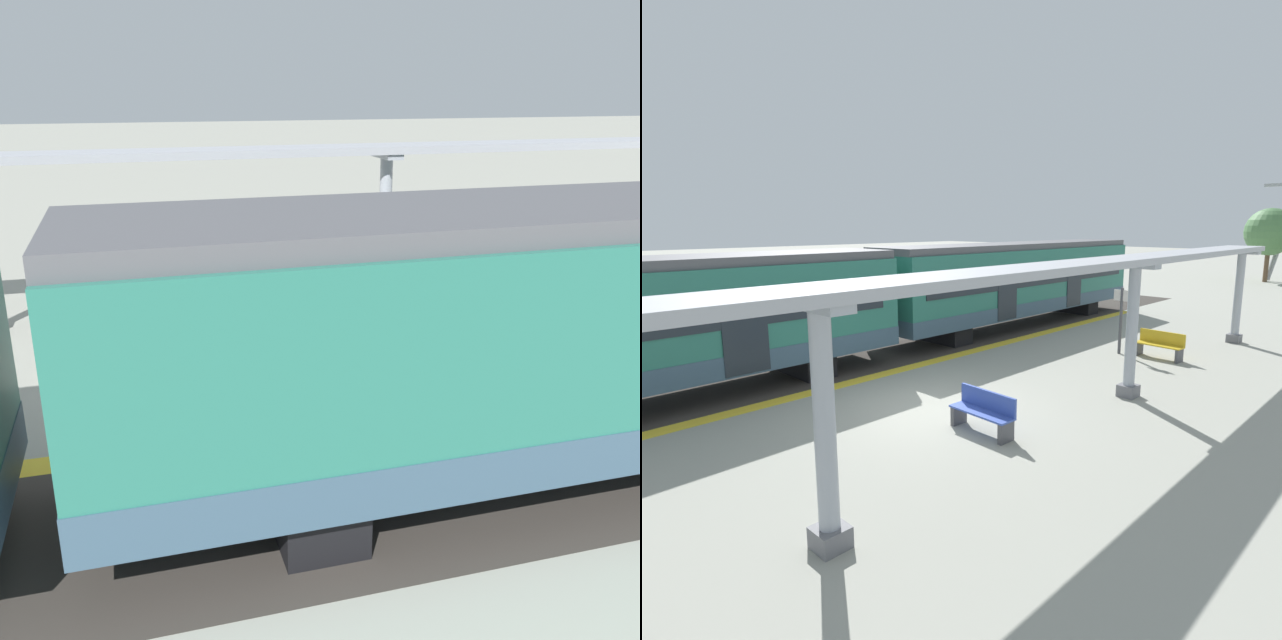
{
  "view_description": "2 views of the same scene",
  "coord_description": "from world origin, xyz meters",
  "views": [
    {
      "loc": [
        -11.67,
        1.25,
        4.71
      ],
      "look_at": [
        -2.34,
        -1.39,
        1.41
      ],
      "focal_mm": 38.64,
      "sensor_mm": 36.0,
      "label": 1
    },
    {
      "loc": [
        8.4,
        -7.63,
        4.23
      ],
      "look_at": [
        -1.68,
        2.83,
        1.52
      ],
      "focal_mm": 28.84,
      "sensor_mm": 36.0,
      "label": 2
    }
  ],
  "objects": [
    {
      "name": "ground_plane",
      "position": [
        0.0,
        0.0,
        0.0
      ],
      "size": [
        176.0,
        176.0,
        0.0
      ],
      "primitive_type": "plane",
      "color": "#9B9B8F"
    },
    {
      "name": "tactile_edge_strip",
      "position": [
        -3.09,
        0.0,
        0.0
      ],
      "size": [
        0.47,
        32.24,
        0.01
      ],
      "primitive_type": "cube",
      "color": "yellow",
      "rests_on": "ground"
    },
    {
      "name": "trackbed",
      "position": [
        -4.92,
        0.0,
        0.0
      ],
      "size": [
        3.2,
        44.24,
        0.01
      ],
      "primitive_type": "cube",
      "color": "#38332D",
      "rests_on": "ground"
    },
    {
      "name": "canopy_pillar_second",
      "position": [
        2.87,
        -4.41,
        1.69
      ],
      "size": [
        1.1,
        0.44,
        3.32
      ],
      "color": "slate",
      "rests_on": "ground"
    },
    {
      "name": "canopy_beam",
      "position": [
        2.87,
        -0.16,
        3.4
      ],
      "size": [
        1.2,
        25.94,
        0.16
      ],
      "primitive_type": "cube",
      "color": "#A8AAB2",
      "rests_on": "canopy_pillar_nearest"
    },
    {
      "name": "bench_near_end",
      "position": [
        1.9,
        -8.5,
        0.44
      ],
      "size": [
        1.5,
        0.45,
        0.86
      ],
      "color": "#355A9A",
      "rests_on": "ground"
    },
    {
      "name": "bench_mid_platform",
      "position": [
        1.75,
        -0.09,
        0.44
      ],
      "size": [
        1.51,
        0.49,
        0.86
      ],
      "color": "#354FAB",
      "rests_on": "ground"
    }
  ]
}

